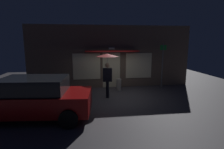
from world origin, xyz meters
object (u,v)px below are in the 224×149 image
(parked_car, at_px, (35,98))
(sidewalk_bollard, at_px, (119,85))
(person_with_umbrella, at_px, (107,65))
(street_sign_post, at_px, (162,63))

(parked_car, relative_size, sidewalk_bollard, 6.16)
(person_with_umbrella, bearing_deg, parked_car, 40.07)
(sidewalk_bollard, bearing_deg, street_sign_post, 2.59)
(parked_car, bearing_deg, person_with_umbrella, 41.87)
(person_with_umbrella, xyz_separation_m, street_sign_post, (3.52, 1.39, -0.15))
(person_with_umbrella, distance_m, sidewalk_bollard, 2.02)
(person_with_umbrella, bearing_deg, street_sign_post, -155.13)
(parked_car, xyz_separation_m, sidewalk_bollard, (3.76, 3.46, -0.44))
(person_with_umbrella, distance_m, parked_car, 3.79)
(person_with_umbrella, relative_size, sidewalk_bollard, 3.29)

